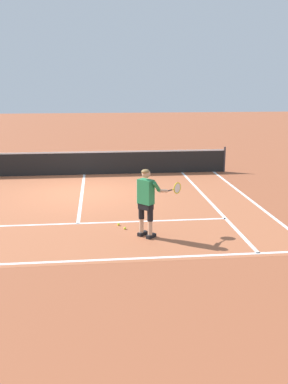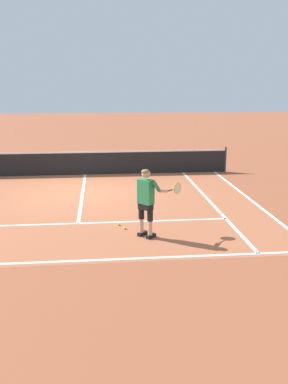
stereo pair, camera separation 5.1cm
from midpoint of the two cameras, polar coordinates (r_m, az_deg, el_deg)
The scene contains 11 objects.
ground_plane at distance 15.10m, azimuth -8.03°, elevation -0.07°, with size 80.00×80.00×0.00m, color #9E5133.
court_inner_surface at distance 13.68m, azimuth -8.24°, elevation -1.59°, with size 10.98×9.35×0.00m, color #B2603D.
line_baseline at distance 9.46m, azimuth -9.27°, elevation -9.01°, with size 10.98×0.10×0.01m, color white.
line_service at distance 11.85m, azimuth -8.59°, elevation -4.12°, with size 8.23×0.10×0.01m, color white.
line_centre_service at distance 14.91m, azimuth -8.06°, elevation -0.24°, with size 0.10×6.40×0.01m, color white.
line_singles_right at distance 14.11m, azimuth 8.70°, elevation -1.11°, with size 0.10×8.95×0.01m, color white.
line_doubles_right at distance 14.51m, azimuth 13.96°, elevation -0.94°, with size 0.10×8.95×0.01m, color white.
tennis_net at distance 17.93m, azimuth -7.76°, elevation 3.85°, with size 11.96×0.08×1.07m.
tennis_player at distance 10.44m, azimuth 0.50°, elevation -0.84°, with size 1.17×0.72×1.71m.
tennis_ball_near_feet at distance 11.26m, azimuth -2.41°, elevation -4.81°, with size 0.07×0.07×0.07m, color #CCE02D.
tennis_ball_by_baseline at distance 11.56m, azimuth -3.27°, elevation -4.30°, with size 0.07×0.07×0.07m, color #CCE02D.
Camera 2 is at (0.65, -14.62, 3.72)m, focal length 40.27 mm.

